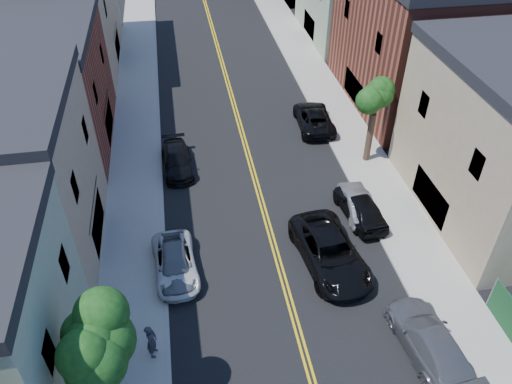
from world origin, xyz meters
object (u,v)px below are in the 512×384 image
silver_car_right (357,203)px  black_car_right (360,207)px  grey_car_right (430,342)px  black_suv_lane (330,252)px  black_car_left (177,160)px  grey_car_left (175,264)px  dark_car_right_far (314,118)px  white_pickup (175,263)px  pedestrian_left (152,341)px

silver_car_right → black_car_right: bearing=94.0°
grey_car_right → black_suv_lane: black_suv_lane is taller
black_car_left → black_car_right: (10.45, -6.83, 0.12)m
black_car_right → black_suv_lane: size_ratio=0.75×
grey_car_right → silver_car_right: size_ratio=1.33×
grey_car_left → grey_car_right: grey_car_right is taller
grey_car_right → dark_car_right_far: (0.00, 19.94, -0.05)m
white_pickup → black_suv_lane: (8.16, -0.79, 0.21)m
black_car_right → pedestrian_left: pedestrian_left is taller
black_car_left → black_car_right: bearing=-36.1°
silver_car_right → dark_car_right_far: (0.00, 10.02, 0.06)m
black_car_left → silver_car_right: (10.45, -6.31, 0.01)m
grey_car_right → dark_car_right_far: 19.94m
white_pickup → dark_car_right_far: (11.00, 13.10, 0.09)m
grey_car_left → silver_car_right: size_ratio=1.04×
grey_car_left → silver_car_right: grey_car_left is taller
grey_car_right → black_car_right: grey_car_right is taller
dark_car_right_far → grey_car_right: bearing=92.8°
grey_car_right → black_suv_lane: (-2.84, 6.05, 0.07)m
white_pickup → black_car_right: bearing=9.3°
grey_car_right → white_pickup: bearing=-36.3°
pedestrian_left → black_car_right: bearing=-46.5°
grey_car_right → silver_car_right: (0.00, 9.92, -0.12)m
white_pickup → black_suv_lane: size_ratio=0.76×
grey_car_left → black_car_right: (11.00, 2.65, 0.06)m
white_pickup → black_car_left: size_ratio=1.02×
dark_car_right_far → pedestrian_left: pedestrian_left is taller
black_suv_lane → black_car_right: bearing=43.1°
white_pickup → grey_car_right: grey_car_right is taller
grey_car_left → black_car_left: 9.50m
black_car_left → black_car_right: black_car_right is taller
dark_car_right_far → silver_car_right: bearing=92.8°
silver_car_right → white_pickup: bearing=19.6°
grey_car_left → dark_car_right_far: bearing=48.9°
white_pickup → pedestrian_left: bearing=-107.7°
grey_car_right → black_car_right: 9.40m
white_pickup → black_car_right: black_car_right is taller
black_car_right → silver_car_right: size_ratio=1.12×
black_car_right → white_pickup: bearing=7.3°
white_pickup → grey_car_right: size_ratio=0.86×
white_pickup → black_car_right: size_ratio=1.02×
grey_car_left → silver_car_right: bearing=14.8°
dark_car_right_far → pedestrian_left: 21.75m
black_car_right → silver_car_right: bearing=-95.8°
grey_car_left → white_pickup: bearing=88.7°
silver_car_right → pedestrian_left: (-12.21, -7.97, 0.42)m
black_car_left → grey_car_left: bearing=-96.2°
white_pickup → black_suv_lane: black_suv_lane is taller
black_suv_lane → pedestrian_left: 10.23m
black_car_left → pedestrian_left: (-1.76, -14.28, 0.43)m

